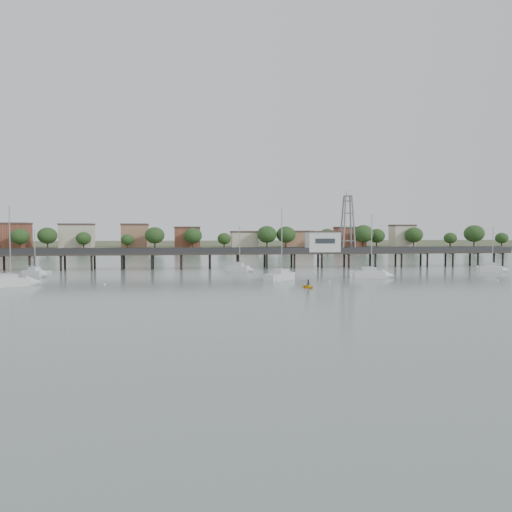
{
  "coord_description": "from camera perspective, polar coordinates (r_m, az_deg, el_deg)",
  "views": [
    {
      "loc": [
        -7.82,
        -62.88,
        9.54
      ],
      "look_at": [
        5.69,
        42.0,
        4.0
      ],
      "focal_mm": 35.0,
      "sensor_mm": 36.0,
      "label": 1
    }
  ],
  "objects": [
    {
      "name": "lattice_tower",
      "position": [
        129.03,
        10.43,
        3.64
      ],
      "size": [
        3.2,
        3.2,
        15.5
      ],
      "color": "slate",
      "rests_on": "ground"
    },
    {
      "name": "sailboat_c",
      "position": [
        96.6,
        3.28,
        -2.3
      ],
      "size": [
        7.89,
        8.48,
        14.77
      ],
      "rotation": [
        0.0,
        0.0,
        0.85
      ],
      "color": "silver",
      "rests_on": "ground"
    },
    {
      "name": "sailboat_d",
      "position": [
        102.59,
        13.5,
        -2.06
      ],
      "size": [
        8.41,
        3.9,
        13.4
      ],
      "rotation": [
        0.0,
        0.0,
        -0.2
      ],
      "color": "silver",
      "rests_on": "ground"
    },
    {
      "name": "pier_building",
      "position": [
        127.22,
        7.62,
        1.68
      ],
      "size": [
        8.4,
        5.4,
        5.3
      ],
      "color": "silver",
      "rests_on": "ground"
    },
    {
      "name": "far_shore",
      "position": [
        302.69,
        -5.79,
        1.36
      ],
      "size": [
        500.0,
        170.0,
        10.4
      ],
      "color": "#475133",
      "rests_on": "ground"
    },
    {
      "name": "sailboat_f",
      "position": [
        114.14,
        -1.63,
        -1.47
      ],
      "size": [
        6.62,
        4.64,
        10.87
      ],
      "rotation": [
        0.0,
        0.0,
        -0.48
      ],
      "color": "silver",
      "rests_on": "ground"
    },
    {
      "name": "yellow_dinghy",
      "position": [
        82.88,
        6.0,
        -3.63
      ],
      "size": [
        2.23,
        0.96,
        3.03
      ],
      "primitive_type": "imported",
      "rotation": [
        0.0,
        0.0,
        0.16
      ],
      "color": "yellow",
      "rests_on": "ground"
    },
    {
      "name": "mooring_buoys",
      "position": [
        95.05,
        0.34,
        -2.71
      ],
      "size": [
        90.55,
        16.63,
        0.39
      ],
      "color": "beige",
      "rests_on": "ground"
    },
    {
      "name": "sailboat_a",
      "position": [
        94.08,
        -25.61,
        -2.73
      ],
      "size": [
        8.9,
        6.39,
        14.39
      ],
      "rotation": [
        0.0,
        0.0,
        0.49
      ],
      "color": "silver",
      "rests_on": "ground"
    },
    {
      "name": "white_tender",
      "position": [
        115.66,
        -23.24,
        -1.77
      ],
      "size": [
        3.48,
        1.48,
        1.35
      ],
      "rotation": [
        0.0,
        0.0,
        -0.01
      ],
      "color": "silver",
      "rests_on": "ground"
    },
    {
      "name": "dinghy_occupant",
      "position": [
        82.88,
        6.0,
        -3.63
      ],
      "size": [
        0.52,
        1.18,
        0.27
      ],
      "primitive_type": "imported",
      "rotation": [
        0.0,
        0.0,
        3.05
      ],
      "color": "black",
      "rests_on": "ground"
    },
    {
      "name": "sailboat_e",
      "position": [
        126.03,
        25.62,
        -1.34
      ],
      "size": [
        6.65,
        4.23,
        10.8
      ],
      "rotation": [
        0.0,
        0.0,
        -0.4
      ],
      "color": "silver",
      "rests_on": "ground"
    },
    {
      "name": "pier",
      "position": [
        123.26,
        -3.69,
        0.32
      ],
      "size": [
        150.0,
        5.0,
        5.5
      ],
      "color": "#2D2823",
      "rests_on": "ground"
    },
    {
      "name": "ground_plane",
      "position": [
        64.08,
        -0.25,
        -5.56
      ],
      "size": [
        500.0,
        500.0,
        0.0
      ],
      "primitive_type": "plane",
      "color": "gray",
      "rests_on": "ground"
    },
    {
      "name": "sailboat_b",
      "position": [
        110.57,
        -23.74,
        -1.86
      ],
      "size": [
        6.09,
        4.43,
        10.13
      ],
      "rotation": [
        0.0,
        0.0,
        -0.5
      ],
      "color": "silver",
      "rests_on": "ground"
    }
  ]
}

